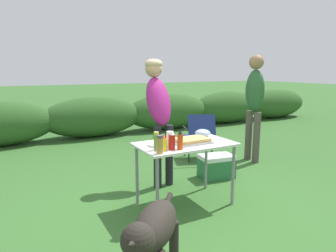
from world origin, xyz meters
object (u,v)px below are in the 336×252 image
standing_person_with_beanie (255,98)px  camp_chair_green_behind_table (200,134)px  mixing_bowl (203,133)px  standing_person_in_navy_coat (158,105)px  plate_stack (157,144)px  spice_jar (160,145)px  hot_sauce_bottle (180,140)px  relish_jar (156,141)px  folding_table (185,150)px  dog (153,233)px  cooler_box (216,166)px  ketchup_bottle (172,140)px  food_tray (192,141)px  paper_cup_stack (170,139)px  mustard_bottle (163,143)px

standing_person_with_beanie → camp_chair_green_behind_table: standing_person_with_beanie is taller
mixing_bowl → standing_person_in_navy_coat: (-0.33, 0.58, 0.31)m
plate_stack → mixing_bowl: (0.69, 0.12, 0.04)m
spice_jar → standing_person_with_beanie: standing_person_with_beanie is taller
plate_stack → hot_sauce_bottle: bearing=-60.4°
mixing_bowl → relish_jar: size_ratio=1.00×
folding_table → standing_person_in_navy_coat: (0.03, 0.75, 0.44)m
plate_stack → spice_jar: spice_jar is taller
relish_jar → dog: relish_jar is taller
standing_person_in_navy_coat → standing_person_with_beanie: standing_person_with_beanie is taller
hot_sauce_bottle → standing_person_with_beanie: 2.39m
hot_sauce_bottle → cooler_box: (1.06, 0.75, -0.67)m
ketchup_bottle → camp_chair_green_behind_table: (1.39, 1.52, -0.37)m
hot_sauce_bottle → dog: hot_sauce_bottle is taller
relish_jar → spice_jar: 0.15m
ketchup_bottle → cooler_box: bearing=31.9°
relish_jar → standing_person_in_navy_coat: bearing=62.2°
relish_jar → ketchup_bottle: bearing=-23.8°
standing_person_in_navy_coat → cooler_box: (0.84, -0.21, -0.93)m
ketchup_bottle → dog: size_ratio=0.27×
camp_chair_green_behind_table → hot_sauce_bottle: bearing=-108.3°
folding_table → camp_chair_green_behind_table: (1.12, 1.35, -0.20)m
dog → cooler_box: 2.50m
standing_person_with_beanie → cooler_box: (-1.04, -0.37, -0.93)m
food_tray → dog: (-1.02, -1.12, -0.29)m
folding_table → paper_cup_stack: size_ratio=6.29×
relish_jar → mustard_bottle: (0.05, -0.05, -0.02)m
food_tray → hot_sauce_bottle: bearing=-145.7°
folding_table → spice_jar: bearing=-150.9°
plate_stack → standing_person_in_navy_coat: bearing=62.3°
relish_jar → mustard_bottle: bearing=-44.9°
mixing_bowl → standing_person_with_beanie: bearing=25.3°
ketchup_bottle → mixing_bowl: bearing=28.7°
ketchup_bottle → camp_chair_green_behind_table: size_ratio=0.25×
camp_chair_green_behind_table → paper_cup_stack: bearing=-111.8°
spice_jar → camp_chair_green_behind_table: 2.26m
mustard_bottle → standing_person_in_navy_coat: (0.40, 0.91, 0.28)m
ketchup_bottle → cooler_box: size_ratio=0.39×
folding_table → paper_cup_stack: 0.31m
food_tray → camp_chair_green_behind_table: 1.75m
standing_person_with_beanie → camp_chair_green_behind_table: (-0.79, 0.44, -0.63)m
food_tray → camp_chair_green_behind_table: size_ratio=0.51×
mixing_bowl → paper_cup_stack: paper_cup_stack is taller
hot_sauce_bottle → camp_chair_green_behind_table: 2.06m
camp_chair_green_behind_table → standing_person_with_beanie: bearing=-7.4°
mustard_bottle → paper_cup_stack: bearing=32.5°
dog → camp_chair_green_behind_table: camp_chair_green_behind_table is taller
folding_table → ketchup_bottle: bearing=-147.7°
mixing_bowl → standing_person_with_beanie: 1.74m
mixing_bowl → camp_chair_green_behind_table: 1.43m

